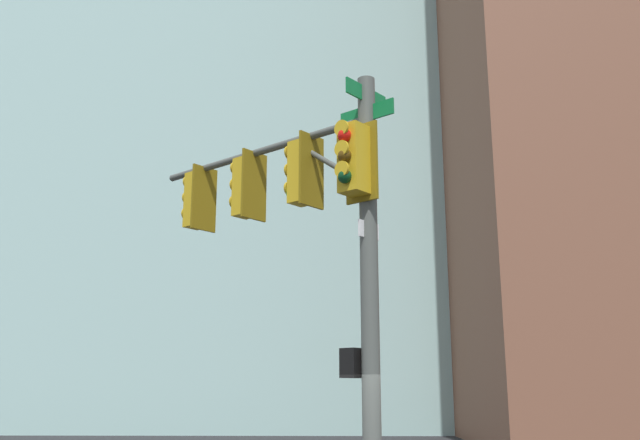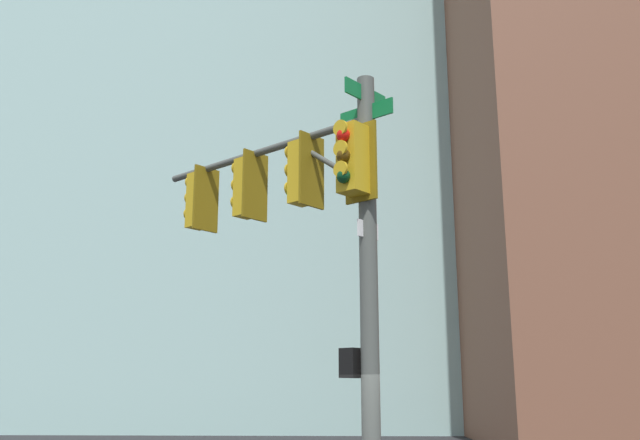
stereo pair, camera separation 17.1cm
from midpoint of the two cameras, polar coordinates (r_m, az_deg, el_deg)
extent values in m
cylinder|color=#4C514C|center=(9.70, 4.54, -7.12)|extent=(0.26, 0.26, 6.80)
cylinder|color=#4C514C|center=(11.79, -4.62, 5.48)|extent=(3.61, 2.96, 0.12)
cylinder|color=#4C514C|center=(10.70, 0.79, 4.90)|extent=(0.86, 0.72, 0.75)
cube|color=#0F6B33|center=(10.53, 4.21, 10.17)|extent=(0.62, 0.76, 0.24)
cube|color=#0F6B33|center=(10.41, 4.24, 8.66)|extent=(0.76, 0.63, 0.24)
cube|color=white|center=(9.88, 4.42, -0.81)|extent=(0.31, 0.37, 0.24)
cube|color=gold|center=(10.95, -0.98, 3.87)|extent=(0.48, 0.48, 1.00)
cube|color=#775E0F|center=(10.83, -0.24, 4.07)|extent=(0.37, 0.45, 1.16)
sphere|color=#470A07|center=(11.17, -1.76, 5.13)|extent=(0.20, 0.20, 0.20)
cylinder|color=gold|center=(11.25, -2.00, 5.49)|extent=(0.18, 0.20, 0.23)
sphere|color=#4C330A|center=(11.08, -1.77, 3.66)|extent=(0.20, 0.20, 0.20)
cylinder|color=gold|center=(11.15, -2.01, 4.03)|extent=(0.18, 0.20, 0.23)
sphere|color=green|center=(11.00, -1.78, 2.16)|extent=(0.20, 0.20, 0.20)
cylinder|color=gold|center=(11.06, -2.02, 2.55)|extent=(0.18, 0.20, 0.23)
cube|color=gold|center=(11.80, -5.53, 2.64)|extent=(0.48, 0.48, 1.00)
cube|color=#775E0F|center=(11.67, -4.89, 2.81)|extent=(0.37, 0.45, 1.16)
sphere|color=#470A07|center=(12.03, -6.17, 3.82)|extent=(0.20, 0.20, 0.20)
cylinder|color=gold|center=(12.10, -6.37, 4.17)|extent=(0.18, 0.20, 0.23)
sphere|color=#F29E0C|center=(11.94, -6.21, 2.45)|extent=(0.20, 0.20, 0.20)
cylinder|color=gold|center=(12.02, -6.41, 2.80)|extent=(0.18, 0.20, 0.23)
sphere|color=#0A3819|center=(11.87, -6.24, 1.06)|extent=(0.20, 0.20, 0.20)
cylinder|color=gold|center=(11.94, -6.44, 1.42)|extent=(0.18, 0.20, 0.23)
cube|color=gold|center=(12.72, -9.44, 1.56)|extent=(0.48, 0.48, 1.00)
cube|color=#775E0F|center=(12.58, -8.89, 1.71)|extent=(0.37, 0.45, 1.16)
sphere|color=#470A07|center=(12.95, -9.96, 2.68)|extent=(0.20, 0.20, 0.20)
cylinder|color=gold|center=(13.03, -10.13, 3.01)|extent=(0.18, 0.20, 0.23)
sphere|color=#F29E0C|center=(12.87, -10.02, 1.40)|extent=(0.20, 0.20, 0.20)
cylinder|color=gold|center=(12.95, -10.18, 1.73)|extent=(0.18, 0.20, 0.23)
sphere|color=#0A3819|center=(12.80, -10.07, 0.10)|extent=(0.20, 0.20, 0.20)
cylinder|color=gold|center=(12.87, -10.24, 0.45)|extent=(0.18, 0.20, 0.23)
cube|color=gold|center=(9.89, 3.17, 4.97)|extent=(0.48, 0.48, 1.00)
cube|color=#775E0F|center=(10.04, 3.85, 4.71)|extent=(0.45, 0.37, 1.16)
sphere|color=red|center=(9.84, 2.41, 6.92)|extent=(0.20, 0.20, 0.20)
cylinder|color=gold|center=(9.83, 2.16, 7.51)|extent=(0.20, 0.18, 0.23)
sphere|color=#4C330A|center=(9.74, 2.42, 5.26)|extent=(0.20, 0.20, 0.20)
cylinder|color=gold|center=(9.72, 2.18, 5.86)|extent=(0.20, 0.18, 0.23)
sphere|color=#0A3819|center=(9.65, 2.44, 3.58)|extent=(0.20, 0.20, 0.20)
cylinder|color=gold|center=(9.63, 2.19, 4.17)|extent=(0.20, 0.18, 0.23)
cube|color=black|center=(9.81, 3.30, -11.56)|extent=(0.42, 0.44, 0.40)
cube|color=#EA5914|center=(9.90, 2.66, -11.59)|extent=(0.17, 0.21, 0.28)
cube|color=brown|center=(56.49, 17.65, 2.07)|extent=(20.34, 15.54, 33.92)
cube|color=#9EC6C1|center=(59.18, -3.82, 17.14)|extent=(33.89, 26.87, 65.10)
camera|label=1|loc=(0.09, -89.53, -0.11)|focal=39.28mm
camera|label=2|loc=(0.09, 90.47, 0.11)|focal=39.28mm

